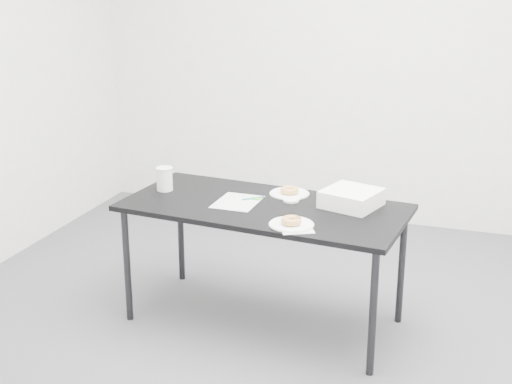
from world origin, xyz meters
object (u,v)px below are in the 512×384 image
(plate_near, at_px, (291,224))
(bakery_box, at_px, (351,198))
(scorecard, at_px, (237,202))
(donut_near, at_px, (291,221))
(donut_far, at_px, (289,190))
(pen, at_px, (253,198))
(plate_far, at_px, (289,194))
(coffee_cup, at_px, (165,179))
(table, at_px, (264,214))

(plate_near, bearing_deg, bakery_box, 60.37)
(scorecard, xyz_separation_m, donut_near, (0.39, -0.26, 0.03))
(bakery_box, bearing_deg, donut_far, -177.15)
(pen, xyz_separation_m, plate_near, (0.32, -0.34, -0.00))
(scorecard, bearing_deg, plate_far, 45.23)
(pen, distance_m, coffee_cup, 0.55)
(coffee_cup, bearing_deg, plate_far, 12.86)
(plate_near, relative_size, coffee_cup, 1.65)
(pen, relative_size, donut_near, 1.24)
(bakery_box, bearing_deg, donut_near, -102.85)
(pen, bearing_deg, scorecard, -174.30)
(donut_near, relative_size, bakery_box, 0.39)
(plate_far, bearing_deg, bakery_box, -13.93)
(scorecard, bearing_deg, coffee_cup, 172.86)
(table, relative_size, pen, 11.98)
(table, xyz_separation_m, plate_near, (0.23, -0.26, 0.06))
(table, distance_m, plate_far, 0.25)
(pen, height_order, plate_far, pen)
(table, height_order, coffee_cup, coffee_cup)
(scorecard, bearing_deg, table, 0.19)
(donut_near, relative_size, donut_far, 1.00)
(pen, relative_size, coffee_cup, 0.96)
(table, xyz_separation_m, bakery_box, (0.46, 0.14, 0.10))
(plate_far, xyz_separation_m, coffee_cup, (-0.71, -0.16, 0.07))
(donut_near, xyz_separation_m, bakery_box, (0.23, 0.40, 0.02))
(donut_near, xyz_separation_m, coffee_cup, (-0.87, 0.33, 0.04))
(coffee_cup, bearing_deg, bakery_box, 3.59)
(donut_near, bearing_deg, table, 131.62)
(donut_near, height_order, plate_far, donut_near)
(scorecard, bearing_deg, pen, 48.70)
(donut_near, bearing_deg, plate_far, 107.30)
(plate_near, relative_size, plate_far, 1.00)
(coffee_cup, bearing_deg, plate_near, -20.82)
(plate_near, distance_m, coffee_cup, 0.93)
(bakery_box, bearing_deg, plate_far, -177.15)
(pen, xyz_separation_m, donut_far, (0.17, 0.16, 0.02))
(scorecard, relative_size, coffee_cup, 2.08)
(table, bearing_deg, pen, 145.36)
(pen, height_order, coffee_cup, coffee_cup)
(bakery_box, bearing_deg, coffee_cup, -159.62)
(scorecard, relative_size, donut_near, 2.68)
(donut_near, distance_m, bakery_box, 0.46)
(donut_near, height_order, coffee_cup, coffee_cup)
(scorecard, xyz_separation_m, bakery_box, (0.62, 0.14, 0.05))
(table, relative_size, donut_near, 14.88)
(scorecard, xyz_separation_m, donut_far, (0.24, 0.23, 0.02))
(coffee_cup, bearing_deg, pen, 0.70)
(donut_far, bearing_deg, plate_near, -72.70)
(table, xyz_separation_m, donut_far, (0.08, 0.23, 0.08))
(plate_near, relative_size, bakery_box, 0.83)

